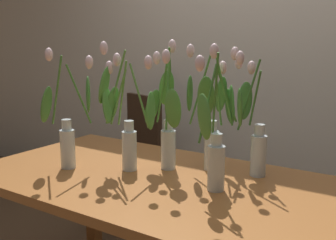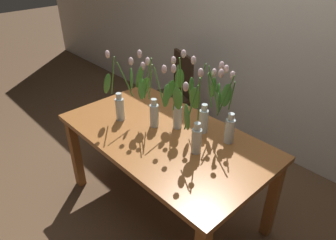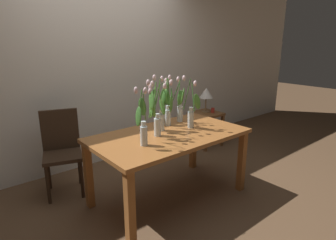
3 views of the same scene
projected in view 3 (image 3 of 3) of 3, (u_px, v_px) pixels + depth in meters
ground_plane at (169, 197)px, 3.12m from camera, size 18.00×18.00×0.00m
room_wall_rear at (102, 65)px, 3.80m from camera, size 9.00×0.10×2.70m
dining_table at (169, 142)px, 2.95m from camera, size 1.60×0.90×0.74m
tulip_vase_0 at (179, 107)px, 3.29m from camera, size 0.16×0.21×0.54m
tulip_vase_1 at (190, 111)px, 3.05m from camera, size 0.16×0.22×0.57m
tulip_vase_2 at (143, 126)px, 2.55m from camera, size 0.21×0.22×0.55m
tulip_vase_3 at (160, 111)px, 2.96m from camera, size 0.25×0.22×0.59m
tulip_vase_4 at (167, 105)px, 3.16m from camera, size 0.21×0.25×0.57m
tulip_vase_5 at (156, 114)px, 2.77m from camera, size 0.26×0.19×0.58m
dining_chair at (62, 147)px, 3.14m from camera, size 0.51×0.51×0.93m
side_table at (206, 120)px, 4.55m from camera, size 0.44×0.44×0.55m
table_lamp at (206, 94)px, 4.45m from camera, size 0.22×0.22×0.40m
pillar_candle at (213, 110)px, 4.52m from camera, size 0.06×0.06×0.07m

